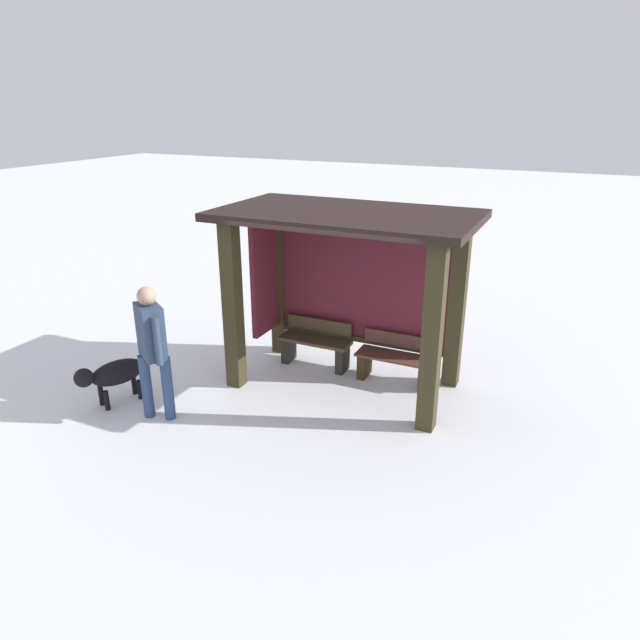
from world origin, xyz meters
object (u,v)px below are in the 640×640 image
(bench_center_inside, at_px, (395,362))
(person_walking, at_px, (152,342))
(bus_shelter, at_px, (344,261))
(dog, at_px, (113,374))
(bench_left_inside, at_px, (316,345))

(bench_center_inside, relative_size, person_walking, 0.63)
(bus_shelter, height_order, bench_center_inside, bus_shelter)
(bench_center_inside, relative_size, dog, 1.09)
(bench_left_inside, xyz_separation_m, person_walking, (-1.18, -2.31, 0.73))
(bus_shelter, bearing_deg, dog, -141.16)
(bench_center_inside, xyz_separation_m, person_walking, (-2.48, -2.31, 0.76))
(person_walking, distance_m, dog, 1.01)
(dog, bearing_deg, bench_center_inside, 34.86)
(person_walking, bearing_deg, bench_center_inside, 43.02)
(person_walking, xyz_separation_m, dog, (-0.79, 0.04, -0.63))
(bus_shelter, height_order, bench_left_inside, bus_shelter)
(bench_center_inside, height_order, person_walking, person_walking)
(bus_shelter, relative_size, person_walking, 1.90)
(dog, bearing_deg, person_walking, -2.78)
(bus_shelter, relative_size, dog, 3.31)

